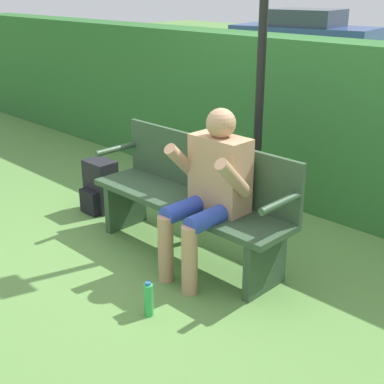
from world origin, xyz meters
name	(u,v)px	position (x,y,z in m)	size (l,w,h in m)	color
ground_plane	(187,254)	(0.00, 0.00, 0.00)	(40.00, 40.00, 0.00)	#5B8942
hedge_back	(308,124)	(0.00, 1.59, 0.77)	(12.00, 0.49, 1.53)	#2D662D
park_bench	(193,197)	(0.00, 0.07, 0.47)	(1.74, 0.45, 0.90)	#334C33
person_seated	(210,185)	(0.28, -0.05, 0.67)	(0.56, 0.59, 1.20)	tan
backpack	(100,187)	(-1.20, 0.06, 0.23)	(0.29, 0.27, 0.48)	black
water_bottle	(149,300)	(0.40, -0.75, 0.11)	(0.06, 0.06, 0.24)	green
signpost	(261,50)	(0.04, 0.77, 1.51)	(0.31, 0.09, 2.71)	black
parked_car	(304,35)	(-5.79, 10.30, 0.65)	(4.07, 2.31, 1.34)	#2D4784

